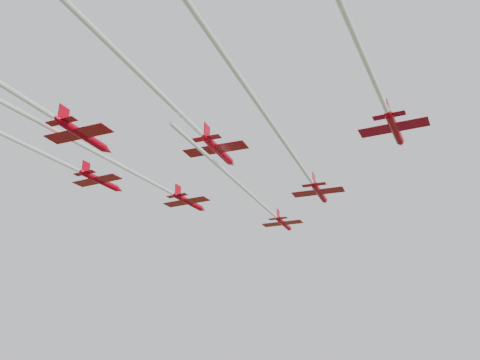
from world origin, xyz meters
The scene contains 7 objects.
jet_lead centered at (-3.71, 12.31, 48.55)m, with size 9.69×53.07×2.45m.
jet_row2_left centered at (-17.34, -2.28, 50.20)m, with size 9.04×50.61×2.71m.
jet_row2_right centered at (9.67, -5.59, 49.09)m, with size 12.97×67.58×2.68m.
jet_row3_left centered at (-25.35, -19.14, 50.70)m, with size 8.97×53.90×2.69m.
jet_row3_mid centered at (0.88, -25.05, 50.75)m, with size 12.54×66.91×2.91m.
jet_row3_right centered at (25.49, -22.56, 49.16)m, with size 8.99×63.96×2.67m.
jet_row4_left centered at (-12.24, -33.86, 49.18)m, with size 9.76×48.82×2.88m.
Camera 1 is at (36.34, -71.19, 17.33)m, focal length 40.00 mm.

